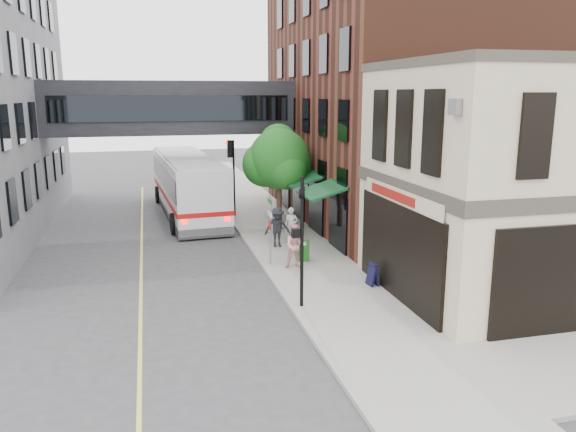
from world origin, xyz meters
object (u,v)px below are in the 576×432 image
bus (187,183)px  sandwich_board (373,274)px  pedestrian_b (296,246)px  newspaper_box (304,251)px  pedestrian_c (277,227)px  pedestrian_a (291,226)px

bus → sandwich_board: size_ratio=15.12×
pedestrian_b → newspaper_box: 1.20m
pedestrian_c → newspaper_box: size_ratio=2.15×
newspaper_box → pedestrian_c: bearing=124.6°
pedestrian_b → pedestrian_c: pedestrian_c is taller
newspaper_box → sandwich_board: bearing=-45.1°
bus → pedestrian_a: size_ratio=7.44×
pedestrian_c → sandwich_board: bearing=-68.9°
pedestrian_b → newspaper_box: size_ratio=2.11×
pedestrian_a → pedestrian_b: bearing=-77.3°
pedestrian_a → newspaper_box: 2.88m
pedestrian_a → pedestrian_b: pedestrian_b is taller
bus → pedestrian_c: size_ratio=7.00×
bus → newspaper_box: size_ratio=15.07×
pedestrian_b → pedestrian_c: bearing=96.3°
bus → pedestrian_b: size_ratio=7.14×
bus → pedestrian_b: bearing=-74.3°
pedestrian_b → sandwich_board: size_ratio=2.12×
pedestrian_a → sandwich_board: (1.51, -6.59, -0.46)m
pedestrian_c → sandwich_board: pedestrian_c is taller
pedestrian_b → sandwich_board: bearing=-44.8°
bus → pedestrian_a: bearing=-64.0°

